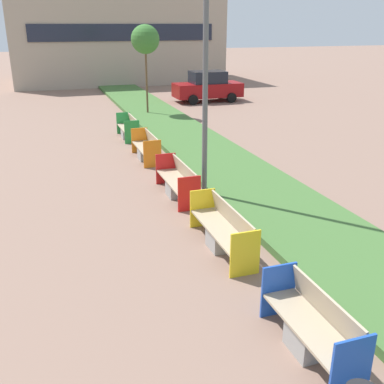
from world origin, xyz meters
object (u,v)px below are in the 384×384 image
Objects in this scene: bench_blue_frame at (312,330)px; bench_green_frame at (129,130)px; street_lamp_post at (206,24)px; bench_orange_frame at (147,149)px; sapling_tree_far at (145,40)px; bench_red_frame at (178,183)px; parked_car_distant at (208,87)px; bench_yellow_frame at (223,232)px.

bench_blue_frame is 1.01× the size of bench_green_frame.
bench_blue_frame is 7.65m from street_lamp_post.
street_lamp_post is at bearing -82.01° from bench_orange_frame.
bench_green_frame is 0.42× the size of sapling_tree_far.
parked_car_distant is at bearing 66.71° from bench_red_frame.
street_lamp_post reaches higher than bench_yellow_frame.
bench_blue_frame and bench_green_frame have the same top height.
bench_yellow_frame is 3.36m from bench_red_frame.
bench_yellow_frame is 1.05× the size of bench_red_frame.
bench_blue_frame is at bearing -90.04° from bench_red_frame.
street_lamp_post reaches higher than bench_red_frame.
bench_yellow_frame and bench_green_frame have the same top height.
sapling_tree_far is at bearing 67.37° from bench_green_frame.
sapling_tree_far is at bearing 76.52° from bench_orange_frame.
bench_blue_frame is 0.95× the size of bench_orange_frame.
street_lamp_post is at bearing 84.46° from bench_blue_frame.
parked_car_distant reaches higher than bench_yellow_frame.
sapling_tree_far reaches higher than bench_blue_frame.
bench_red_frame is 0.28× the size of street_lamp_post.
bench_blue_frame is 19.10m from sapling_tree_far.
bench_orange_frame is 3.39m from bench_green_frame.
bench_orange_frame is at bearing 90.04° from bench_yellow_frame.
bench_yellow_frame is (0.01, 3.47, 0.01)m from bench_blue_frame.
bench_green_frame is 6.08m from sapling_tree_far.
street_lamp_post is (0.61, -7.75, 4.24)m from bench_green_frame.
street_lamp_post reaches higher than parked_car_distant.
bench_yellow_frame and bench_red_frame have the same top height.
bench_yellow_frame is 1.27× the size of bench_green_frame.
bench_yellow_frame is at bearing -89.96° from bench_orange_frame.
bench_orange_frame is 6.11m from street_lamp_post.
bench_red_frame is 0.51× the size of sapling_tree_far.
bench_yellow_frame is at bearing -89.98° from bench_red_frame.
bench_green_frame is (-0.01, 10.62, -0.01)m from bench_yellow_frame.
bench_yellow_frame and bench_orange_frame have the same top height.
bench_blue_frame and bench_yellow_frame have the same top height.
sapling_tree_far reaches higher than bench_orange_frame.
bench_orange_frame is (-0.00, 7.23, -0.01)m from bench_yellow_frame.
bench_yellow_frame is 0.29× the size of street_lamp_post.
bench_yellow_frame is at bearing 89.90° from bench_blue_frame.
bench_orange_frame is 0.45× the size of sapling_tree_far.
bench_blue_frame is at bearing -95.54° from street_lamp_post.
sapling_tree_far is at bearing 84.14° from bench_blue_frame.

